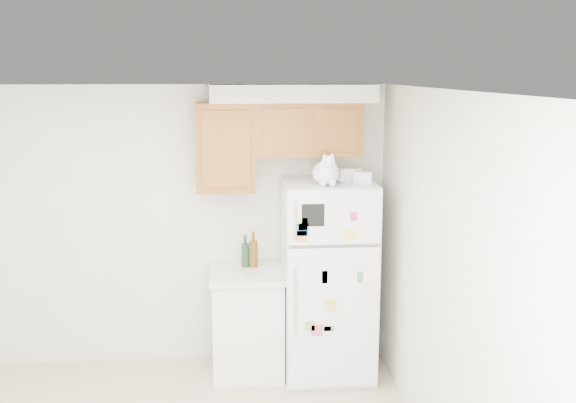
{
  "coord_description": "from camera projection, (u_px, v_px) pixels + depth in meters",
  "views": [
    {
      "loc": [
        0.54,
        -3.89,
        2.61
      ],
      "look_at": [
        1.01,
        1.55,
        1.55
      ],
      "focal_mm": 42.0,
      "sensor_mm": 36.0,
      "label": 1
    }
  ],
  "objects": [
    {
      "name": "room_shell",
      "position": [
        164.0,
        224.0,
        4.19
      ],
      "size": [
        3.84,
        4.04,
        2.52
      ],
      "color": "silver",
      "rests_on": "ground_plane"
    },
    {
      "name": "bottle_amber",
      "position": [
        254.0,
        249.0,
        5.88
      ],
      "size": [
        0.07,
        0.07,
        0.32
      ],
      "primitive_type": null,
      "color": "#593814",
      "rests_on": "base_counter"
    },
    {
      "name": "refrigerator",
      "position": [
        328.0,
        279.0,
        5.78
      ],
      "size": [
        0.76,
        0.78,
        1.7
      ],
      "color": "white",
      "rests_on": "ground_plane"
    },
    {
      "name": "storage_box_back",
      "position": [
        348.0,
        174.0,
        5.7
      ],
      "size": [
        0.2,
        0.16,
        0.1
      ],
      "primitive_type": "cube",
      "rotation": [
        0.0,
        0.0,
        0.17
      ],
      "color": "white",
      "rests_on": "refrigerator"
    },
    {
      "name": "base_counter",
      "position": [
        248.0,
        321.0,
        5.87
      ],
      "size": [
        0.64,
        0.64,
        0.92
      ],
      "color": "white",
      "rests_on": "ground_plane"
    },
    {
      "name": "bottle_green",
      "position": [
        245.0,
        251.0,
        5.89
      ],
      "size": [
        0.07,
        0.07,
        0.28
      ],
      "primitive_type": null,
      "color": "#19381E",
      "rests_on": "base_counter"
    },
    {
      "name": "storage_box_front",
      "position": [
        363.0,
        177.0,
        5.59
      ],
      "size": [
        0.18,
        0.15,
        0.09
      ],
      "primitive_type": "cube",
      "rotation": [
        0.0,
        0.0,
        -0.33
      ],
      "color": "white",
      "rests_on": "refrigerator"
    },
    {
      "name": "cat",
      "position": [
        326.0,
        172.0,
        5.47
      ],
      "size": [
        0.27,
        0.4,
        0.28
      ],
      "color": "white",
      "rests_on": "refrigerator"
    }
  ]
}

